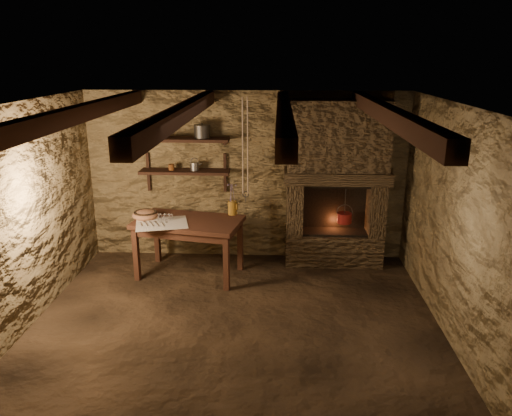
{
  "coord_description": "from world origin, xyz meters",
  "views": [
    {
      "loc": [
        0.45,
        -4.9,
        2.86
      ],
      "look_at": [
        0.19,
        0.9,
        1.07
      ],
      "focal_mm": 35.0,
      "sensor_mm": 36.0,
      "label": 1
    }
  ],
  "objects_px": {
    "wooden_bowl": "(146,215)",
    "work_table": "(189,246)",
    "iron_stockpot": "(202,132)",
    "stoneware_jug": "(233,201)",
    "red_pot": "(344,217)"
  },
  "relations": [
    {
      "from": "wooden_bowl",
      "to": "red_pot",
      "type": "relative_size",
      "value": 0.65
    },
    {
      "from": "stoneware_jug",
      "to": "wooden_bowl",
      "type": "distance_m",
      "value": 1.17
    },
    {
      "from": "work_table",
      "to": "stoneware_jug",
      "type": "height_order",
      "value": "stoneware_jug"
    },
    {
      "from": "red_pot",
      "to": "iron_stockpot",
      "type": "bearing_deg",
      "value": 176.51
    },
    {
      "from": "work_table",
      "to": "red_pot",
      "type": "xyz_separation_m",
      "value": [
        2.1,
        0.46,
        0.28
      ]
    },
    {
      "from": "stoneware_jug",
      "to": "iron_stockpot",
      "type": "distance_m",
      "value": 1.03
    },
    {
      "from": "stoneware_jug",
      "to": "red_pot",
      "type": "relative_size",
      "value": 0.8
    },
    {
      "from": "wooden_bowl",
      "to": "red_pot",
      "type": "xyz_separation_m",
      "value": [
        2.68,
        0.4,
        -0.12
      ]
    },
    {
      "from": "wooden_bowl",
      "to": "work_table",
      "type": "bearing_deg",
      "value": -5.62
    },
    {
      "from": "iron_stockpot",
      "to": "wooden_bowl",
      "type": "bearing_deg",
      "value": -143.85
    },
    {
      "from": "stoneware_jug",
      "to": "wooden_bowl",
      "type": "height_order",
      "value": "stoneware_jug"
    },
    {
      "from": "work_table",
      "to": "red_pot",
      "type": "relative_size",
      "value": 2.77
    },
    {
      "from": "red_pot",
      "to": "wooden_bowl",
      "type": "bearing_deg",
      "value": -171.52
    },
    {
      "from": "wooden_bowl",
      "to": "iron_stockpot",
      "type": "xyz_separation_m",
      "value": [
        0.71,
        0.52,
        1.03
      ]
    },
    {
      "from": "stoneware_jug",
      "to": "red_pot",
      "type": "xyz_separation_m",
      "value": [
        1.54,
        0.19,
        -0.26
      ]
    }
  ]
}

